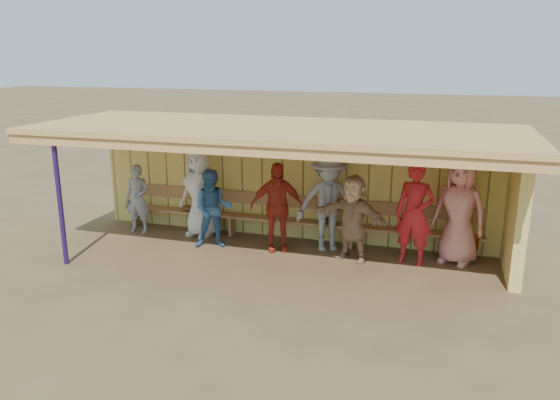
% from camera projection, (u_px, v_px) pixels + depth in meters
% --- Properties ---
extents(ground, '(90.00, 90.00, 0.00)m').
position_uv_depth(ground, '(275.00, 258.00, 10.37)').
color(ground, brown).
rests_on(ground, ground).
extents(player_a, '(0.56, 0.39, 1.49)m').
position_uv_depth(player_a, '(138.00, 199.00, 11.69)').
color(player_a, gray).
rests_on(player_a, ground).
extents(player_b, '(1.06, 0.85, 1.90)m').
position_uv_depth(player_b, '(200.00, 192.00, 11.41)').
color(player_b, white).
rests_on(player_b, ground).
extents(player_c, '(0.92, 0.82, 1.59)m').
position_uv_depth(player_c, '(213.00, 209.00, 10.76)').
color(player_c, teal).
rests_on(player_c, ground).
extents(player_d, '(1.12, 0.80, 1.76)m').
position_uv_depth(player_d, '(277.00, 207.00, 10.59)').
color(player_d, '#B12F1C').
rests_on(player_d, ground).
extents(player_e, '(1.44, 1.16, 1.95)m').
position_uv_depth(player_e, '(328.00, 202.00, 10.57)').
color(player_e, gray).
rests_on(player_e, ground).
extents(player_f, '(1.59, 1.01, 1.64)m').
position_uv_depth(player_f, '(353.00, 218.00, 10.08)').
color(player_f, tan).
rests_on(player_f, ground).
extents(player_g, '(0.76, 0.56, 1.91)m').
position_uv_depth(player_g, '(414.00, 214.00, 9.87)').
color(player_g, red).
rests_on(player_g, ground).
extents(player_h, '(1.14, 0.95, 1.99)m').
position_uv_depth(player_h, '(459.00, 211.00, 9.90)').
color(player_h, '#D88179').
rests_on(player_h, ground).
extents(dugout_structure, '(8.80, 3.20, 2.50)m').
position_uv_depth(dugout_structure, '(304.00, 165.00, 10.45)').
color(dugout_structure, '#E5CA61').
rests_on(dugout_structure, ground).
extents(bench, '(7.60, 0.34, 0.93)m').
position_uv_depth(bench, '(291.00, 215.00, 11.26)').
color(bench, '#B17F4B').
rests_on(bench, ground).
extents(dugout_equipment, '(7.52, 0.62, 0.80)m').
position_uv_depth(dugout_equipment, '(254.00, 216.00, 11.37)').
color(dugout_equipment, orange).
rests_on(dugout_equipment, ground).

